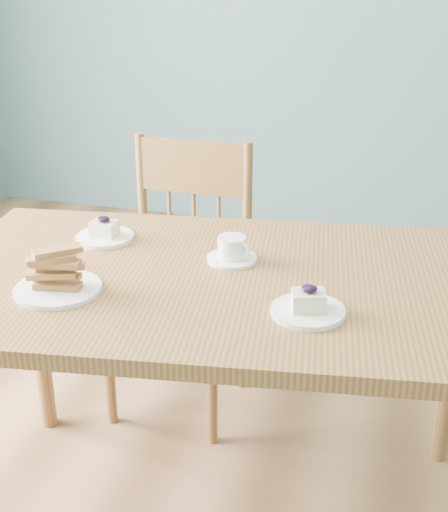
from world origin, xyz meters
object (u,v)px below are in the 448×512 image
object	(u,v)px
dining_table	(224,304)
cheesecake_plate_far	(105,234)
cheesecake_plate_near	(308,307)
biscotti_plate	(57,277)
dining_chair	(181,279)
coffee_cup	(232,251)

from	to	relation	value
dining_table	cheesecake_plate_far	distance (m)	0.44
cheesecake_plate_near	cheesecake_plate_far	world-z (taller)	cheesecake_plate_near
cheesecake_plate_far	biscotti_plate	xyz separation A→B (m)	(0.03, -0.34, 0.02)
dining_table	dining_chair	world-z (taller)	dining_chair
dining_chair	cheesecake_plate_far	world-z (taller)	dining_chair
dining_chair	cheesecake_plate_far	distance (m)	0.52
dining_chair	biscotti_plate	world-z (taller)	dining_chair
cheesecake_plate_near	coffee_cup	xyz separation A→B (m)	(-0.24, 0.24, 0.01)
coffee_cup	dining_table	bearing A→B (deg)	-63.28
coffee_cup	biscotti_plate	size ratio (longest dim) A/B	0.63
biscotti_plate	dining_chair	bearing A→B (deg)	85.54
dining_table	dining_chair	xyz separation A→B (m)	(-0.31, 0.56, -0.22)
dining_chair	cheesecake_plate_near	xyz separation A→B (m)	(0.55, -0.70, 0.32)
dining_chair	coffee_cup	size ratio (longest dim) A/B	7.15
biscotti_plate	coffee_cup	bearing A→B (deg)	38.66
dining_table	dining_chair	distance (m)	0.67
dining_table	cheesecake_plate_far	bearing A→B (deg)	151.42
cheesecake_plate_far	coffee_cup	distance (m)	0.40
dining_chair	cheesecake_plate_near	world-z (taller)	dining_chair
dining_table	biscotti_plate	bearing A→B (deg)	-160.76
biscotti_plate	cheesecake_plate_far	bearing A→B (deg)	94.75
dining_table	cheesecake_plate_far	world-z (taller)	cheesecake_plate_far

